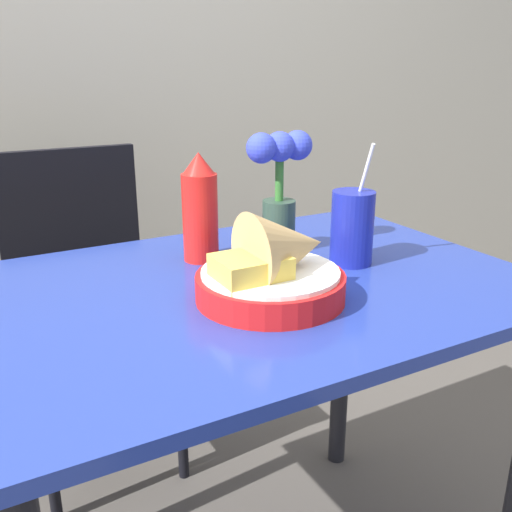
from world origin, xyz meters
TOP-DOWN VIEW (x-y plane):
  - wall_window at (0.00, 1.29)m, footprint 7.00×0.06m
  - dining_table at (0.00, 0.00)m, footprint 1.03×0.72m
  - chair_far_window at (-0.16, 0.73)m, footprint 0.40×0.40m
  - food_basket at (0.00, -0.08)m, footprint 0.26×0.26m
  - ketchup_bottle at (-0.03, 0.17)m, footprint 0.07×0.07m
  - drink_cup at (0.23, -0.00)m, footprint 0.09×0.09m
  - flower_vase at (0.14, 0.14)m, footprint 0.15×0.07m

SIDE VIEW (x-z plane):
  - chair_far_window at x=-0.16m, z-range 0.08..1.01m
  - dining_table at x=0.00m, z-range 0.26..1.03m
  - food_basket at x=0.00m, z-range 0.74..0.90m
  - drink_cup at x=0.23m, z-range 0.72..0.96m
  - ketchup_bottle at x=-0.03m, z-range 0.77..0.99m
  - flower_vase at x=0.14m, z-range 0.79..1.05m
  - wall_window at x=0.00m, z-range 0.00..2.60m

